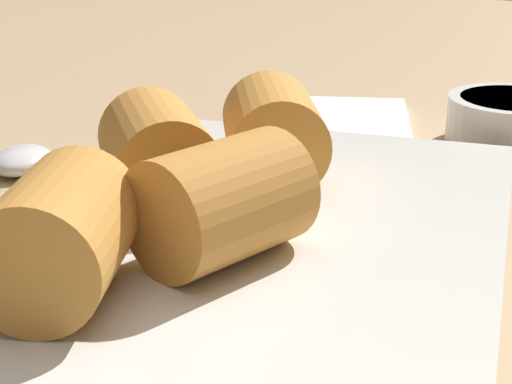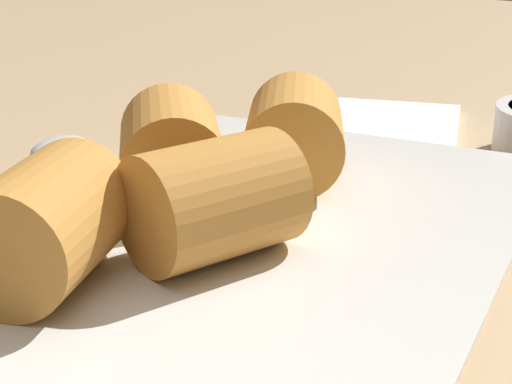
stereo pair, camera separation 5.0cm
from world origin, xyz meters
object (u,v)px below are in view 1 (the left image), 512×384
serving_plate (256,249)px  spoon (13,167)px  dipping_bowl_near (512,119)px  napkin (344,120)px

serving_plate → spoon: size_ratio=1.93×
serving_plate → dipping_bowl_near: size_ratio=4.00×
serving_plate → napkin: 23.53cm
serving_plate → spoon: bearing=-112.3°
spoon → napkin: bearing=136.2°
serving_plate → napkin: (-23.51, -0.81, -0.46)cm
dipping_bowl_near → spoon: 31.32cm
napkin → spoon: bearing=-43.8°
spoon → napkin: size_ratio=1.43×
dipping_bowl_near → spoon: bearing=-60.5°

